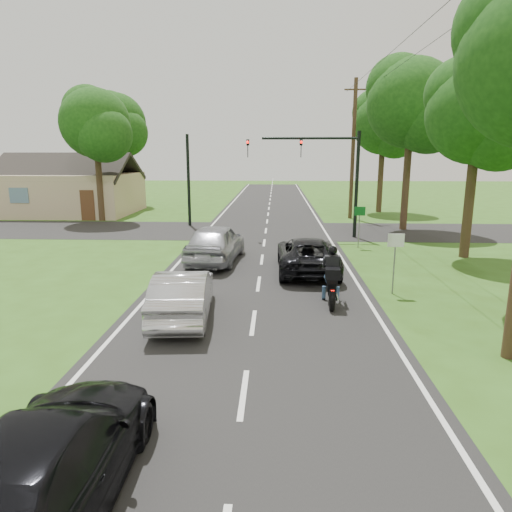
# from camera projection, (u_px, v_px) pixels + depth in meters

# --- Properties ---
(ground) EXTENTS (140.00, 140.00, 0.00)m
(ground) POSITION_uv_depth(u_px,v_px,m) (253.00, 323.00, 13.15)
(ground) COLOR #305417
(ground) RESTS_ON ground
(road) EXTENTS (8.00, 100.00, 0.01)m
(road) POSITION_uv_depth(u_px,v_px,m) (263.00, 251.00, 22.90)
(road) COLOR black
(road) RESTS_ON ground
(cross_road) EXTENTS (60.00, 7.00, 0.01)m
(cross_road) POSITION_uv_depth(u_px,v_px,m) (266.00, 231.00, 28.74)
(cross_road) COLOR black
(cross_road) RESTS_ON ground
(motorcycle_rider) EXTENTS (0.64, 2.24, 1.93)m
(motorcycle_rider) POSITION_uv_depth(u_px,v_px,m) (332.00, 281.00, 14.68)
(motorcycle_rider) COLOR black
(motorcycle_rider) RESTS_ON ground
(dark_suv) EXTENTS (2.41, 5.13, 1.42)m
(dark_suv) POSITION_uv_depth(u_px,v_px,m) (307.00, 254.00, 18.70)
(dark_suv) COLOR black
(dark_suv) RESTS_ON road
(silver_sedan) EXTENTS (1.87, 4.48, 1.44)m
(silver_sedan) POSITION_uv_depth(u_px,v_px,m) (183.00, 294.00, 13.37)
(silver_sedan) COLOR silver
(silver_sedan) RESTS_ON road
(silver_suv) EXTENTS (2.48, 5.23, 1.73)m
(silver_suv) POSITION_uv_depth(u_px,v_px,m) (216.00, 243.00, 20.36)
(silver_suv) COLOR #A6A7AE
(silver_suv) RESTS_ON road
(dark_car_behind) EXTENTS (2.08, 4.98, 1.44)m
(dark_car_behind) POSITION_uv_depth(u_px,v_px,m) (46.00, 464.00, 6.08)
(dark_car_behind) COLOR black
(dark_car_behind) RESTS_ON road
(traffic_signal) EXTENTS (6.38, 0.44, 6.00)m
(traffic_signal) POSITION_uv_depth(u_px,v_px,m) (324.00, 165.00, 25.74)
(traffic_signal) COLOR black
(traffic_signal) RESTS_ON ground
(signal_pole_far) EXTENTS (0.20, 0.20, 6.00)m
(signal_pole_far) POSITION_uv_depth(u_px,v_px,m) (189.00, 181.00, 30.26)
(signal_pole_far) COLOR black
(signal_pole_far) RESTS_ON ground
(utility_pole_far) EXTENTS (1.60, 0.28, 10.00)m
(utility_pole_far) POSITION_uv_depth(u_px,v_px,m) (353.00, 149.00, 33.21)
(utility_pole_far) COLOR #4B3422
(utility_pole_far) RESTS_ON ground
(sign_white) EXTENTS (0.55, 0.07, 2.12)m
(sign_white) POSITION_uv_depth(u_px,v_px,m) (395.00, 249.00, 15.50)
(sign_white) COLOR slate
(sign_white) RESTS_ON ground
(sign_green) EXTENTS (0.55, 0.07, 2.12)m
(sign_green) POSITION_uv_depth(u_px,v_px,m) (360.00, 217.00, 23.29)
(sign_green) COLOR slate
(sign_green) RESTS_ON ground
(tree_row_c) EXTENTS (4.80, 4.65, 8.76)m
(tree_row_c) POSITION_uv_depth(u_px,v_px,m) (485.00, 119.00, 19.94)
(tree_row_c) COLOR #332316
(tree_row_c) RESTS_ON ground
(tree_row_d) EXTENTS (5.76, 5.58, 10.45)m
(tree_row_d) POSITION_uv_depth(u_px,v_px,m) (418.00, 108.00, 27.46)
(tree_row_d) COLOR #332316
(tree_row_d) RESTS_ON ground
(tree_row_e) EXTENTS (5.28, 5.12, 9.61)m
(tree_row_e) POSITION_uv_depth(u_px,v_px,m) (388.00, 127.00, 36.37)
(tree_row_e) COLOR #332316
(tree_row_e) RESTS_ON ground
(tree_left_near) EXTENTS (5.12, 4.96, 9.22)m
(tree_left_near) POSITION_uv_depth(u_px,v_px,m) (98.00, 127.00, 31.50)
(tree_left_near) COLOR #332316
(tree_left_near) RESTS_ON ground
(tree_left_far) EXTENTS (5.76, 5.58, 10.14)m
(tree_left_far) POSITION_uv_depth(u_px,v_px,m) (118.00, 127.00, 41.17)
(tree_left_far) COLOR #332316
(tree_left_far) RESTS_ON ground
(house) EXTENTS (10.20, 8.00, 4.84)m
(house) POSITION_uv_depth(u_px,v_px,m) (71.00, 191.00, 36.84)
(house) COLOR tan
(house) RESTS_ON ground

